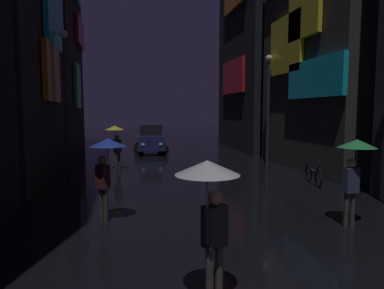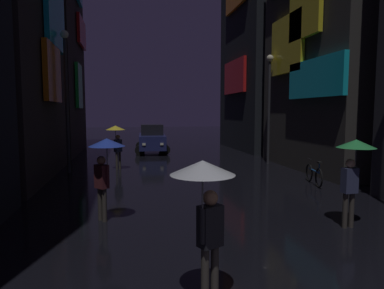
{
  "view_description": "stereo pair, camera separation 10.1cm",
  "coord_description": "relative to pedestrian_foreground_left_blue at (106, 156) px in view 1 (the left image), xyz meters",
  "views": [
    {
      "loc": [
        -2.53,
        -2.22,
        2.78
      ],
      "look_at": [
        0.0,
        10.28,
        1.55
      ],
      "focal_mm": 32.0,
      "sensor_mm": 36.0,
      "label": 1
    },
    {
      "loc": [
        -2.43,
        -2.24,
        2.78
      ],
      "look_at": [
        0.0,
        10.28,
        1.55
      ],
      "focal_mm": 32.0,
      "sensor_mm": 36.0,
      "label": 2
    }
  ],
  "objects": [
    {
      "name": "bicycle_parked_at_storefront",
      "position": [
        7.55,
        3.03,
        -1.28
      ],
      "size": [
        0.44,
        1.79,
        0.96
      ],
      "color": "black",
      "rests_on": "ground"
    },
    {
      "name": "building_left_far",
      "position": [
        -4.53,
        15.44,
        7.37
      ],
      "size": [
        4.25,
        7.83,
        18.04
      ],
      "color": "#2D2826",
      "rests_on": "ground"
    },
    {
      "name": "building_right_mid",
      "position": [
        10.42,
        6.32,
        4.8
      ],
      "size": [
        4.25,
        7.72,
        12.93
      ],
      "color": "#33302D",
      "rests_on": "ground"
    },
    {
      "name": "pedestrian_midstreet_centre_yellow",
      "position": [
        0.07,
        7.85,
        0.0
      ],
      "size": [
        0.9,
        0.9,
        2.12
      ],
      "color": "#38332D",
      "rests_on": "ground"
    },
    {
      "name": "streetlamp_right_far",
      "position": [
        7.95,
        8.26,
        1.89
      ],
      "size": [
        0.36,
        0.36,
        5.72
      ],
      "color": "#2D2D33",
      "rests_on": "ground"
    },
    {
      "name": "car_distant",
      "position": [
        2.25,
        14.46,
        -0.74
      ],
      "size": [
        2.39,
        4.22,
        1.92
      ],
      "color": "navy",
      "rests_on": "ground"
    },
    {
      "name": "building_right_far",
      "position": [
        10.43,
        15.5,
        6.53
      ],
      "size": [
        4.25,
        7.96,
        16.4
      ],
      "color": "black",
      "rests_on": "ground"
    },
    {
      "name": "pedestrian_foreground_right_green",
      "position": [
        5.84,
        -1.54,
        0.0
      ],
      "size": [
        0.9,
        0.9,
        2.12
      ],
      "color": "#38332D",
      "rests_on": "ground"
    },
    {
      "name": "pedestrian_foreground_left_blue",
      "position": [
        0.0,
        0.0,
        0.0
      ],
      "size": [
        0.9,
        0.9,
        2.12
      ],
      "color": "#38332D",
      "rests_on": "ground"
    },
    {
      "name": "pedestrian_near_crossing_clear",
      "position": [
        1.58,
        -4.18,
        0.0
      ],
      "size": [
        0.9,
        0.9,
        2.12
      ],
      "color": "#38332D",
      "rests_on": "ground"
    },
    {
      "name": "streetlamp_left_far",
      "position": [
        -2.05,
        7.46,
        2.22
      ],
      "size": [
        0.36,
        0.36,
        6.34
      ],
      "color": "#2D2D33",
      "rests_on": "ground"
    }
  ]
}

